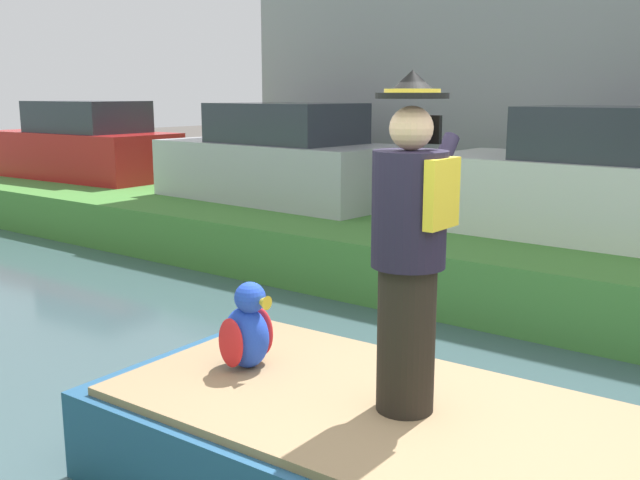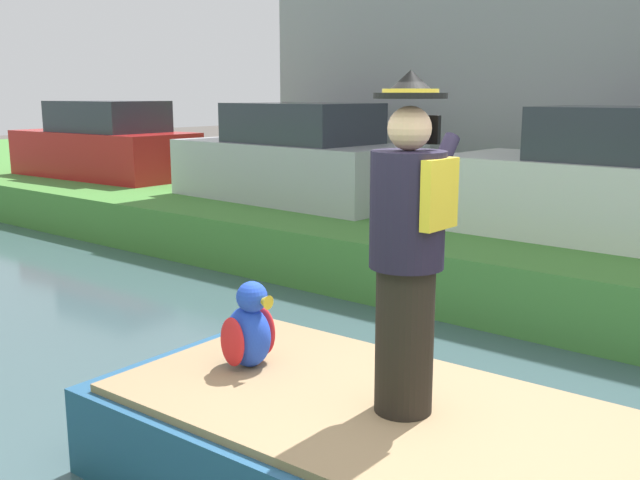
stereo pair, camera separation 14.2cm
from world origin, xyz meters
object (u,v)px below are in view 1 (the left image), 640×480
Objects in this scene: person_pirate at (410,247)px; parrot_plush at (247,331)px; boat at (440,473)px; parked_car_red at (84,146)px; parked_car_silver at (278,160)px; parked_car_white at (609,184)px.

person_pirate is 1.33m from parrot_plush.
boat is 1.48m from parrot_plush.
person_pirate is 11.78m from parked_car_red.
parked_car_silver is 5.06m from parked_car_red.
person_pirate reaches higher than boat.
parrot_plush is at bearing -140.80° from parked_car_silver.
person_pirate is 7.60m from parked_car_silver.
parked_car_red is at bearing 63.96° from boat.
person_pirate reaches higher than parrot_plush.
parked_car_red is (5.27, 10.78, 1.02)m from boat.
parrot_plush is 0.14× the size of parked_car_white.
parked_car_white is 10.06m from parked_car_red.
parrot_plush is 6.89m from parked_car_silver.
person_pirate is 5.28m from parked_car_white.
person_pirate is at bearing -86.13° from parrot_plush.
parked_car_white reaches higher than boat.
parked_car_white and parked_car_red have the same top height.
parked_car_white is 5.00m from parked_car_silver.
parked_car_silver is (5.33, 4.35, 0.47)m from parrot_plush.
boat is 7.84m from parked_car_silver.
parked_car_red is (5.25, 10.55, -0.21)m from person_pirate.
parked_car_white is at bearing -6.95° from parrot_plush.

